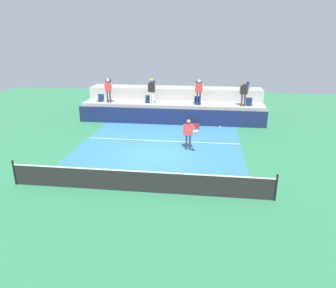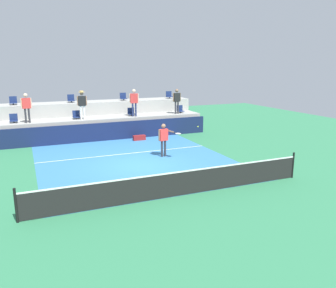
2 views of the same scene
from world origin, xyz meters
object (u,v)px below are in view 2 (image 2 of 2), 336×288
at_px(spectator_with_hat, 82,102).
at_px(spectator_leaning_on_rail, 177,99).
at_px(stadium_chair_lower_far_left, 14,119).
at_px(spectator_in_grey, 134,100).
at_px(equipment_bag, 139,138).
at_px(stadium_chair_lower_left, 76,115).
at_px(tennis_ball, 198,127).
at_px(stadium_chair_lower_far_right, 180,110).
at_px(stadium_chair_upper_far_left, 13,101).
at_px(stadium_chair_upper_left, 71,99).
at_px(stadium_chair_upper_far_right, 169,95).
at_px(stadium_chair_lower_right, 131,112).
at_px(spectator_in_white, 26,105).
at_px(tennis_player, 164,137).
at_px(stadium_chair_upper_right, 123,97).

xyz_separation_m(spectator_with_hat, spectator_leaning_on_rail, (6.34, -0.00, -0.07)).
distance_m(stadium_chair_lower_far_left, spectator_in_grey, 7.26).
xyz_separation_m(stadium_chair_lower_far_left, spectator_with_hat, (3.90, -0.38, 0.87)).
bearing_deg(equipment_bag, spectator_in_grey, 82.12).
bearing_deg(stadium_chair_lower_left, spectator_in_grey, -6.03).
relative_size(stadium_chair_lower_far_left, tennis_ball, 7.65).
bearing_deg(stadium_chair_lower_far_right, stadium_chair_lower_left, 180.00).
xyz_separation_m(stadium_chair_upper_far_left, tennis_ball, (8.50, -8.47, -0.80)).
distance_m(stadium_chair_upper_left, stadium_chair_upper_far_right, 7.08).
xyz_separation_m(stadium_chair_lower_far_left, stadium_chair_lower_right, (7.11, 0.00, 0.00)).
height_order(stadium_chair_lower_left, stadium_chair_lower_right, same).
bearing_deg(stadium_chair_lower_right, spectator_leaning_on_rail, -6.99).
distance_m(stadium_chair_lower_far_right, tennis_ball, 7.01).
xyz_separation_m(spectator_with_hat, spectator_in_grey, (3.31, 0.00, -0.02)).
xyz_separation_m(spectator_in_white, equipment_bag, (6.23, -1.58, -2.13)).
distance_m(stadium_chair_upper_far_left, spectator_leaning_on_rail, 10.44).
distance_m(spectator_in_grey, tennis_ball, 6.47).
bearing_deg(spectator_in_grey, stadium_chair_upper_far_left, 163.06).
height_order(stadium_chair_upper_far_right, spectator_in_white, spectator_in_white).
height_order(tennis_player, spectator_with_hat, spectator_with_hat).
height_order(stadium_chair_upper_far_left, spectator_in_white, spectator_in_white).
xyz_separation_m(stadium_chair_lower_far_left, stadium_chair_upper_far_left, (0.03, 1.80, 0.85)).
relative_size(stadium_chair_lower_left, equipment_bag, 0.68).
bearing_deg(stadium_chair_upper_left, spectator_in_grey, -30.78).
bearing_deg(tennis_player, tennis_ball, -18.51).
height_order(stadium_chair_lower_left, spectator_in_white, spectator_in_white).
xyz_separation_m(stadium_chair_lower_right, stadium_chair_upper_far_right, (3.51, 1.80, 0.85)).
xyz_separation_m(stadium_chair_lower_far_left, stadium_chair_lower_far_right, (10.68, 0.00, 0.00)).
bearing_deg(stadium_chair_upper_far_left, stadium_chair_upper_right, 0.00).
bearing_deg(spectator_in_white, stadium_chair_lower_left, 7.75).
height_order(spectator_in_white, spectator_leaning_on_rail, spectator_in_white).
bearing_deg(equipment_bag, stadium_chair_upper_far_left, 151.58).
bearing_deg(stadium_chair_upper_far_right, stadium_chair_lower_right, -152.83).
bearing_deg(spectator_with_hat, equipment_bag, -27.08).
relative_size(tennis_player, spectator_in_white, 0.99).
bearing_deg(spectator_in_grey, stadium_chair_upper_left, 149.22).
distance_m(stadium_chair_upper_far_left, spectator_in_white, 2.30).
bearing_deg(stadium_chair_upper_left, stadium_chair_upper_far_right, 0.00).
xyz_separation_m(spectator_in_white, spectator_in_grey, (6.45, -0.00, 0.04)).
bearing_deg(stadium_chair_lower_right, stadium_chair_upper_far_right, 27.17).
distance_m(tennis_player, spectator_leaning_on_rail, 6.75).
bearing_deg(spectator_in_grey, tennis_ball, -78.03).
xyz_separation_m(stadium_chair_lower_far_left, stadium_chair_upper_left, (3.54, 1.80, 0.85)).
relative_size(stadium_chair_lower_far_right, spectator_with_hat, 0.29).
relative_size(tennis_player, equipment_bag, 2.22).
xyz_separation_m(stadium_chair_lower_far_right, spectator_leaning_on_rail, (-0.44, -0.38, 0.80)).
distance_m(tennis_player, spectator_in_white, 8.52).
xyz_separation_m(stadium_chair_lower_right, equipment_bag, (-0.13, -1.96, -1.31)).
relative_size(stadium_chair_lower_right, tennis_player, 0.31).
height_order(stadium_chair_lower_right, spectator_in_white, spectator_in_white).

